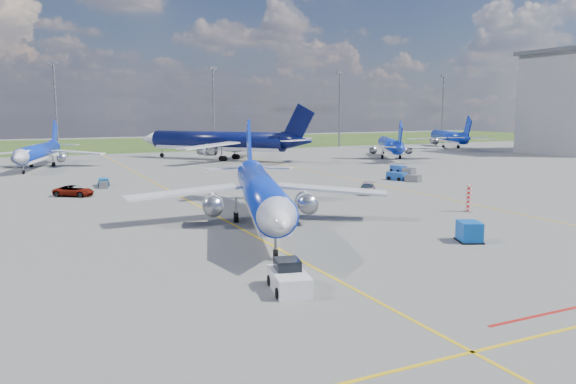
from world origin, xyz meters
name	(u,v)px	position (x,y,z in m)	size (l,w,h in m)	color
ground	(288,254)	(0.00, 0.00, 0.00)	(400.00, 400.00, 0.00)	#585855
grass_strip	(84,145)	(0.00, 150.00, 0.00)	(400.00, 80.00, 0.01)	#2D4719
taxiway_lines	(192,202)	(0.17, 27.70, 0.01)	(60.25, 160.00, 0.02)	gold
floodlight_masts	(139,104)	(10.00, 110.00, 12.56)	(202.20, 0.50, 22.70)	slate
warning_post	(469,198)	(26.00, 8.00, 1.50)	(0.50, 0.50, 3.00)	red
bg_jet_nnw	(40,168)	(-15.26, 80.10, 0.00)	(25.56, 33.55, 8.79)	#0C2DB1
bg_jet_n	(218,160)	(21.70, 82.20, 0.00)	(35.24, 46.25, 12.11)	#060C3A
bg_jet_ne	(390,158)	(59.59, 69.30, 0.00)	(25.10, 32.94, 8.63)	#0C2DB1
bg_jet_ene	(448,148)	(95.72, 90.42, 0.00)	(27.28, 35.80, 9.38)	#0C2DB1
main_airliner	(261,226)	(2.19, 10.68, 0.00)	(28.28, 37.12, 9.72)	#0C2DB1
pushback_tug	(289,278)	(-3.82, -8.09, 0.76)	(2.90, 5.68, 1.89)	silver
uld_container	(469,232)	(15.83, -2.95, 0.87)	(1.73, 2.17, 1.73)	#0C4DA8
service_car_b	(74,191)	(-12.51, 38.66, 0.71)	(2.37, 5.14, 1.43)	#999999
service_car_c	(367,188)	(23.42, 24.26, 0.69)	(1.94, 4.78, 1.39)	#999999
baggage_tug_w	(402,177)	(36.22, 33.49, 0.59)	(3.50, 5.76, 1.26)	#184493
baggage_tug_c	(104,183)	(-7.71, 46.87, 0.52)	(1.95, 5.11, 1.12)	#195C99
baggage_tug_e	(402,169)	(43.31, 43.04, 0.56)	(1.94, 5.46, 1.20)	#1B48A6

